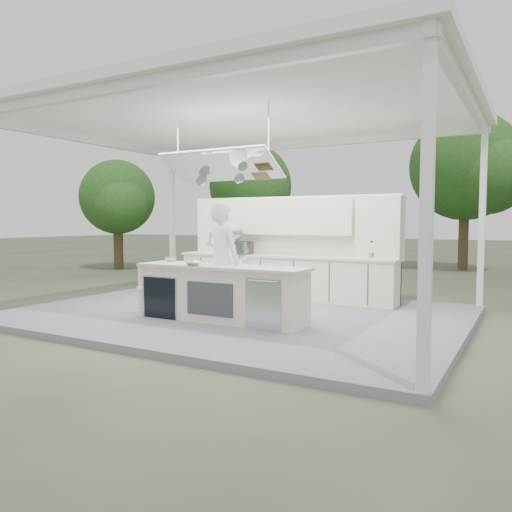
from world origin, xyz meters
The scene contains 12 objects.
ground centered at (0.00, 0.00, 0.00)m, with size 90.00×90.00×0.00m, color #4E593D.
stage_deck centered at (0.00, 0.00, 0.06)m, with size 8.00×6.00×0.12m, color slate.
tent centered at (0.00, -0.01, 3.71)m, with size 8.20×6.20×3.86m.
demo_island centered at (0.18, -0.91, 0.60)m, with size 3.10×0.79×0.95m.
back_counter centered at (0.00, 1.90, 0.60)m, with size 5.08×0.72×0.95m.
back_wall_unit centered at (0.44, 2.11, 1.57)m, with size 5.05×0.48×2.25m.
tree_cluster centered at (-0.16, 9.77, 3.29)m, with size 19.55×9.40×5.85m.
head_chef centered at (0.09, -0.70, 1.13)m, with size 0.74×0.48×2.03m, color white.
sous_chef centered at (-1.03, 1.55, 0.93)m, with size 0.79×0.61×1.62m, color white.
toaster_oven centered at (-1.00, 1.70, 1.21)m, with size 0.52×0.35×0.29m, color silver.
bowl_large centered at (-0.20, -1.15, 1.10)m, with size 0.28×0.28×0.07m, color #B4B8BC.
bowl_small centered at (-1.10, -0.65, 1.10)m, with size 0.22×0.22×0.07m, color #B6B8BD.
Camera 1 is at (4.83, -7.96, 1.82)m, focal length 35.00 mm.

